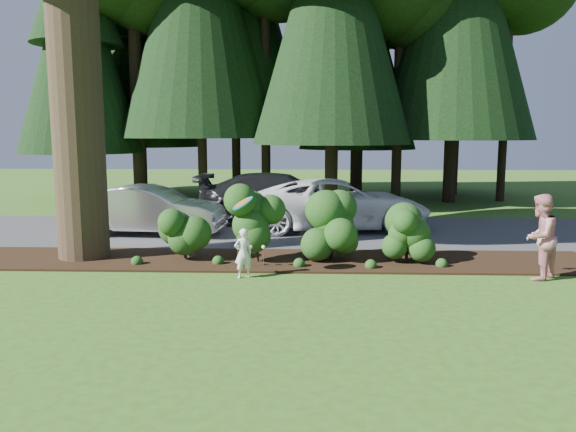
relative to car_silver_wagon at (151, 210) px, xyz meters
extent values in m
plane|color=#345418|center=(3.84, -6.72, -0.78)|extent=(80.00, 80.00, 0.00)
cube|color=black|center=(3.84, -3.47, -0.76)|extent=(16.00, 2.50, 0.05)
cube|color=#38383A|center=(3.84, 0.78, -0.77)|extent=(22.00, 6.00, 0.03)
cylinder|color=#302518|center=(-0.76, -3.32, 5.22)|extent=(1.24, 1.24, 12.00)
sphere|color=#1B4314|center=(1.84, -3.52, -0.12)|extent=(1.08, 1.08, 1.08)
cylinder|color=black|center=(1.84, -3.52, -0.63)|extent=(0.08, 0.08, 0.30)
sphere|color=#1B4314|center=(3.64, -3.72, 0.15)|extent=(1.35, 1.35, 1.35)
cylinder|color=black|center=(3.64, -3.72, -0.63)|extent=(0.08, 0.08, 0.30)
sphere|color=#1B4314|center=(5.44, -3.42, 0.04)|extent=(1.26, 1.26, 1.26)
cylinder|color=black|center=(5.44, -3.42, -0.63)|extent=(0.08, 0.08, 0.30)
sphere|color=#1B4314|center=(7.24, -3.62, -0.07)|extent=(1.17, 1.17, 1.17)
cylinder|color=black|center=(7.24, -3.62, -0.63)|extent=(0.08, 0.08, 0.30)
cylinder|color=#1B4314|center=(3.24, -4.32, -0.53)|extent=(0.01, 0.01, 0.50)
sphere|color=white|center=(3.24, -4.32, -0.26)|extent=(0.09, 0.09, 0.09)
cylinder|color=#1B4314|center=(3.54, -4.32, -0.53)|extent=(0.01, 0.01, 0.50)
sphere|color=white|center=(3.54, -4.32, -0.26)|extent=(0.09, 0.09, 0.09)
cylinder|color=#1B4314|center=(3.84, -4.32, -0.53)|extent=(0.01, 0.01, 0.50)
sphere|color=white|center=(3.84, -4.32, -0.26)|extent=(0.09, 0.09, 0.09)
cylinder|color=black|center=(-5.66, 7.28, 4.12)|extent=(0.50, 0.50, 9.80)
cone|color=black|center=(-5.66, 7.28, 6.92)|extent=(6.16, 6.16, 10.50)
cylinder|color=black|center=(-3.16, 7.78, 3.77)|extent=(0.50, 0.50, 9.10)
cylinder|color=black|center=(-0.16, 8.28, 4.47)|extent=(0.50, 0.50, 10.50)
cone|color=black|center=(-0.16, 8.28, 7.47)|extent=(6.60, 6.60, 11.25)
cylinder|color=black|center=(2.84, 6.78, 3.59)|extent=(0.50, 0.50, 8.75)
cylinder|color=black|center=(5.84, 7.78, 4.82)|extent=(0.50, 0.50, 11.20)
cylinder|color=black|center=(8.84, 8.78, 3.94)|extent=(0.50, 0.50, 9.45)
cylinder|color=black|center=(11.34, 7.28, 4.64)|extent=(0.50, 0.50, 10.85)
cone|color=black|center=(11.34, 7.28, 7.74)|extent=(6.82, 6.82, 11.62)
cylinder|color=black|center=(13.84, 9.28, 4.12)|extent=(0.50, 0.50, 9.80)
cylinder|color=black|center=(-4.16, 11.78, 4.82)|extent=(0.50, 0.50, 11.20)
cone|color=black|center=(-4.16, 11.78, 8.02)|extent=(7.04, 7.04, 12.00)
cylinder|color=black|center=(1.34, 11.28, 4.47)|extent=(0.50, 0.50, 10.50)
cone|color=black|center=(1.34, 11.28, 7.47)|extent=(6.60, 6.60, 11.25)
cylinder|color=black|center=(7.34, 12.28, 5.17)|extent=(0.50, 0.50, 11.90)
cone|color=black|center=(7.34, 12.28, 8.57)|extent=(7.48, 7.48, 12.75)
cylinder|color=black|center=(12.34, 11.78, 4.29)|extent=(0.50, 0.50, 10.15)
cone|color=black|center=(12.34, 11.78, 7.19)|extent=(6.38, 6.38, 10.88)
imported|color=#B5B5BA|center=(0.00, 0.00, 0.00)|extent=(4.66, 1.92, 1.50)
imported|color=white|center=(5.82, 1.15, 0.07)|extent=(6.13, 3.27, 1.64)
imported|color=black|center=(3.92, 2.63, 0.11)|extent=(5.96, 2.49, 1.72)
imported|color=white|center=(3.46, -5.10, -0.24)|extent=(0.47, 0.40, 1.09)
imported|color=red|center=(9.81, -4.99, 0.14)|extent=(1.13, 1.12, 1.84)
cylinder|color=#187184|center=(3.47, -5.14, 0.86)|extent=(0.49, 0.50, 0.34)
cylinder|color=#D66412|center=(3.47, -5.14, 0.87)|extent=(0.34, 0.35, 0.24)
camera|label=1|loc=(4.87, -16.95, 2.30)|focal=35.00mm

